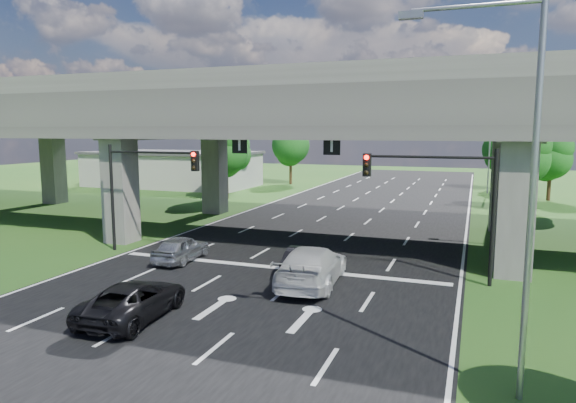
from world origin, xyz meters
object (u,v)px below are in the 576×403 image
Objects in this scene: car_white at (312,266)px; car_trailing at (134,300)px; signal_right at (442,189)px; streetlight_beyond at (486,139)px; signal_left at (143,178)px; streetlight_far at (489,143)px; car_dark at (305,260)px; streetlight_near at (516,168)px; car_silver at (181,248)px.

car_white is 7.77m from car_trailing.
signal_right is 0.60× the size of streetlight_beyond.
signal_right is 15.65m from signal_left.
streetlight_far is (2.27, 20.06, 1.66)m from signal_right.
car_dark is at bearing -171.11° from signal_right.
signal_left is 1.03× the size of car_white.
car_dark is at bearing -121.39° from car_trailing.
streetlight_beyond reaches higher than signal_right.
car_trailing is at bearing 174.05° from streetlight_near.
streetlight_far is 2.54× the size of car_silver.
signal_left is 4.60m from car_silver.
car_silver is 0.68× the size of car_white.
signal_left is 20.56m from streetlight_near.
streetlight_beyond is 1.71× the size of car_white.
car_dark is at bearing 132.67° from streetlight_near.
streetlight_beyond is 2.54× the size of car_silver.
car_silver is (2.86, -0.94, -3.48)m from signal_left.
car_dark is at bearing -102.64° from streetlight_beyond.
signal_left is 0.60× the size of streetlight_far.
streetlight_beyond reaches higher than car_white.
streetlight_near is 18.29m from car_silver.
car_white is at bearing 135.27° from streetlight_near.
car_silver is at bearing -4.95° from car_dark.
signal_right is 1.00× the size of signal_left.
signal_right is 10.33m from streetlight_near.
car_silver is 7.77m from car_white.
streetlight_beyond is at bearing 90.00° from streetlight_far.
signal_left is at bearing 180.00° from signal_right.
streetlight_near is 1.00× the size of streetlight_far.
signal_left is 11.26m from car_white.
car_trailing is (-9.98, -8.67, -3.48)m from signal_right.
car_trailing is (-3.95, -7.72, 0.00)m from car_dark.
car_dark is (-8.30, -37.00, -5.15)m from streetlight_beyond.
signal_left is 0.60× the size of streetlight_beyond.
streetlight_far is at bearing -127.62° from car_silver.
car_silver is 8.22m from car_trailing.
signal_right is 20.25m from streetlight_far.
car_dark is at bearing -111.56° from streetlight_far.
streetlight_beyond is (0.00, 46.00, 0.00)m from streetlight_near.
signal_left is 10.28m from car_dark.
car_trailing reaches higher than car_silver.
streetlight_near is 2.07× the size of car_trailing.
signal_left is 40.30m from streetlight_beyond.
signal_right is 1.52× the size of car_silver.
car_silver is at bearing -18.26° from signal_left.
car_trailing is at bearing -113.10° from streetlight_far.
signal_right reaches higher than car_dark.
streetlight_far is 24.32m from car_white.
car_white is (7.60, -1.61, 0.17)m from car_silver.
car_trailing is at bearing -139.02° from signal_right.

